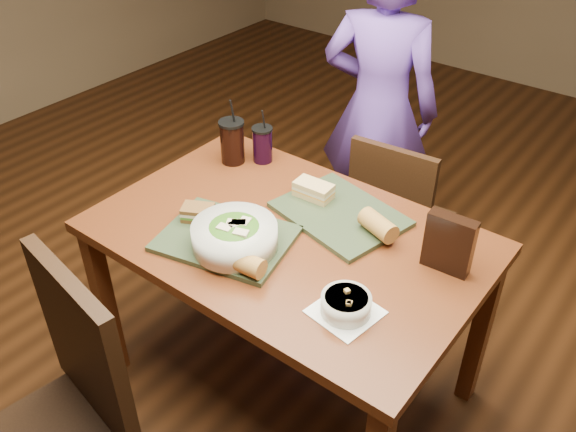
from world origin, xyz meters
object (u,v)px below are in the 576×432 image
object	(u,v)px
tray_near	(226,238)
cup_berry	(262,144)
soup_bowl	(346,304)
chip_bag	(449,244)
diner	(379,110)
tray_far	(340,214)
sandwich_far	(314,190)
cup_cola	(232,141)
chair_near	(65,415)
chair_far	(396,217)
baguette_near	(244,263)
dining_table	(288,254)
baguette_far	(378,225)
salad_bowl	(235,235)
sandwich_near	(198,213)

from	to	relation	value
tray_near	cup_berry	xyz separation A→B (m)	(-0.24, 0.48, 0.06)
soup_bowl	chip_bag	xyz separation A→B (m)	(0.14, 0.35, 0.06)
diner	soup_bowl	world-z (taller)	diner
tray_far	sandwich_far	world-z (taller)	sandwich_far
chip_bag	cup_cola	bearing A→B (deg)	171.15
chair_near	sandwich_far	world-z (taller)	chair_near
chair_far	cup_cola	bearing A→B (deg)	-141.16
baguette_near	cup_cola	distance (m)	0.70
dining_table	sandwich_far	size ratio (longest dim) A/B	9.20
dining_table	tray_far	xyz separation A→B (m)	(0.08, 0.19, 0.10)
soup_bowl	baguette_near	size ratio (longest dim) A/B	1.55
chair_far	tray_far	bearing A→B (deg)	-88.31
chair_far	cup_cola	distance (m)	0.78
tray_near	soup_bowl	size ratio (longest dim) A/B	2.10
diner	baguette_far	world-z (taller)	diner
diner	cup_cola	bearing A→B (deg)	57.48
chair_far	cup_berry	xyz separation A→B (m)	(-0.44, -0.35, 0.36)
cup_cola	tray_near	bearing A→B (deg)	-50.69
diner	sandwich_far	size ratio (longest dim) A/B	10.66
chair_far	baguette_near	xyz separation A→B (m)	(-0.04, -0.92, 0.33)
dining_table	chair_far	world-z (taller)	chair_far
chair_far	cup_cola	xyz separation A→B (m)	(-0.53, -0.43, 0.37)
chip_bag	baguette_far	bearing A→B (deg)	175.13
salad_bowl	soup_bowl	world-z (taller)	salad_bowl
baguette_near	chair_near	bearing A→B (deg)	-105.69
tray_near	baguette_far	size ratio (longest dim) A/B	3.10
tray_far	chip_bag	world-z (taller)	chip_bag
baguette_near	chip_bag	bearing A→B (deg)	40.83
soup_bowl	chip_bag	distance (m)	0.38
diner	tray_near	xyz separation A→B (m)	(0.11, -1.16, 0.01)
soup_bowl	cup_cola	world-z (taller)	cup_cola
chair_near	cup_berry	distance (m)	1.21
sandwich_near	salad_bowl	bearing A→B (deg)	-10.21
chair_near	tray_near	world-z (taller)	chair_near
baguette_near	chip_bag	distance (m)	0.62
salad_bowl	chair_far	bearing A→B (deg)	80.25
cup_cola	chip_bag	distance (m)	0.97
chair_far	chip_bag	bearing A→B (deg)	-50.34
salad_bowl	cup_berry	world-z (taller)	cup_berry
sandwich_near	tray_near	bearing A→B (deg)	-6.43
cup_cola	dining_table	bearing A→B (deg)	-27.55
diner	cup_cola	xyz separation A→B (m)	(-0.22, -0.76, 0.09)
tray_far	baguette_far	world-z (taller)	baguette_far
soup_bowl	sandwich_near	xyz separation A→B (m)	(-0.64, 0.06, 0.01)
sandwich_near	chair_far	bearing A→B (deg)	66.91
tray_far	sandwich_near	world-z (taller)	sandwich_near
salad_bowl	baguette_far	bearing A→B (deg)	46.03
dining_table	cup_berry	size ratio (longest dim) A/B	5.78
tray_far	sandwich_near	xyz separation A→B (m)	(-0.36, -0.33, 0.03)
chair_near	cup_berry	xyz separation A→B (m)	(-0.24, 1.16, 0.27)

